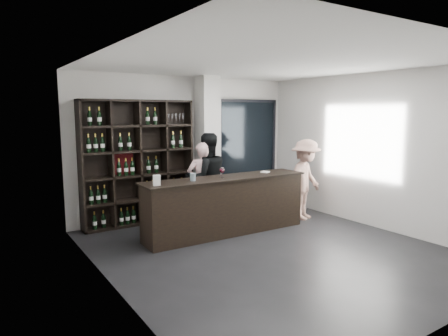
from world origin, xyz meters
TOP-DOWN VIEW (x-y plane):
  - floor at (0.00, 0.00)m, footprint 5.00×5.50m
  - wine_shelf at (-1.15, 2.57)m, footprint 2.20×0.35m
  - structural_column at (0.35, 2.47)m, footprint 0.40×0.40m
  - glass_panel at (1.55, 2.69)m, footprint 1.60×0.08m
  - tasting_counter at (-0.09, 1.10)m, footprint 3.12×0.65m
  - taster_pink at (-0.15, 1.85)m, footprint 0.67×0.54m
  - taster_black at (-0.04, 1.85)m, footprint 0.96×0.80m
  - customer at (1.80, 1.05)m, footprint 1.20×0.93m
  - wine_glass at (-0.21, 1.06)m, footprint 0.11×0.11m
  - spit_cup at (-0.77, 1.09)m, footprint 0.13×0.13m
  - napkin_stack at (0.83, 1.15)m, footprint 0.17×0.17m
  - card_stand at (-1.45, 1.02)m, footprint 0.12×0.08m

SIDE VIEW (x-z plane):
  - floor at x=0.00m, z-range -0.01..0.00m
  - tasting_counter at x=-0.09m, z-range 0.00..1.03m
  - taster_pink at x=-0.15m, z-range 0.00..1.60m
  - customer at x=1.80m, z-range 0.00..1.63m
  - taster_black at x=-0.04m, z-range 0.00..1.77m
  - napkin_stack at x=0.83m, z-range 1.03..1.05m
  - spit_cup at x=-0.77m, z-range 1.03..1.16m
  - card_stand at x=-1.45m, z-range 1.03..1.19m
  - wine_glass at x=-0.21m, z-range 1.03..1.25m
  - wine_shelf at x=-1.15m, z-range 0.00..2.40m
  - glass_panel at x=1.55m, z-range 0.35..2.45m
  - structural_column at x=0.35m, z-range 0.00..2.90m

